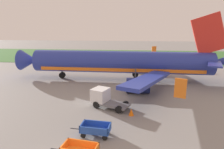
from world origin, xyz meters
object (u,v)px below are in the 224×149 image
(airplane, at_px, (127,63))
(traffic_cone_near_plane, at_px, (176,94))
(service_truck_beside_carts, at_px, (104,97))
(traffic_cone_mid_apron, at_px, (131,112))
(baggage_cart_third_in_row, at_px, (95,129))

(airplane, relative_size, traffic_cone_near_plane, 68.07)
(airplane, bearing_deg, service_truck_beside_carts, -100.94)
(airplane, relative_size, traffic_cone_mid_apron, 50.28)
(airplane, xyz_separation_m, traffic_cone_near_plane, (6.83, -7.36, -2.78))
(airplane, bearing_deg, traffic_cone_near_plane, -47.16)
(traffic_cone_mid_apron, bearing_deg, airplane, 93.66)
(airplane, relative_size, service_truck_beside_carts, 7.87)
(service_truck_beside_carts, bearing_deg, baggage_cart_third_in_row, -88.54)
(airplane, height_order, service_truck_beside_carts, airplane)
(baggage_cart_third_in_row, bearing_deg, traffic_cone_near_plane, 50.78)
(traffic_cone_near_plane, bearing_deg, baggage_cart_third_in_row, -129.22)
(traffic_cone_mid_apron, bearing_deg, service_truck_beside_carts, 146.03)
(traffic_cone_near_plane, height_order, traffic_cone_mid_apron, traffic_cone_mid_apron)
(baggage_cart_third_in_row, height_order, traffic_cone_near_plane, baggage_cart_third_in_row)
(baggage_cart_third_in_row, relative_size, service_truck_beside_carts, 0.76)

